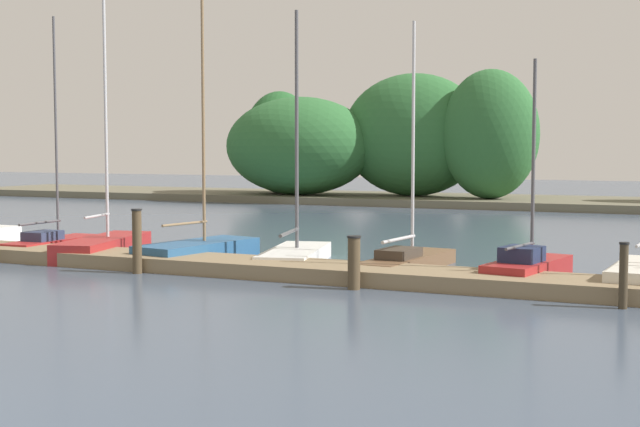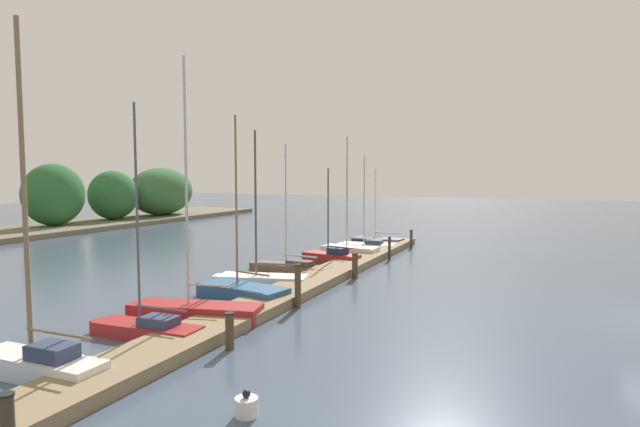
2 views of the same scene
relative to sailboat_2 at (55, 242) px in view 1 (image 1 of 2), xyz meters
name	(u,v)px [view 1 (image 1 of 2)]	position (x,y,z in m)	size (l,w,h in m)	color
dock_pier	(269,268)	(7.86, -1.56, -0.13)	(30.34, 1.80, 0.35)	#847051
far_shore	(518,153)	(8.07, 25.89, 2.48)	(70.06, 8.68, 7.11)	#66604C
sailboat_2	(55,242)	(0.00, 0.00, 0.00)	(1.11, 3.66, 6.82)	maroon
sailboat_3	(106,244)	(1.99, -0.17, 0.05)	(2.13, 4.56, 8.48)	maroon
sailboat_4	(202,249)	(5.04, -0.03, 0.02)	(1.97, 4.02, 6.95)	#285684
sailboat_5	(296,253)	(7.54, 0.60, -0.02)	(2.15, 4.21, 6.59)	white
sailboat_6	(409,259)	(10.62, 0.71, -0.03)	(1.38, 4.40, 6.16)	brown
sailboat_7	(529,267)	(13.75, -0.13, 0.04)	(1.55, 3.38, 5.03)	maroon
mooring_piling_2	(137,241)	(4.83, -2.62, 0.48)	(0.26, 0.26, 1.57)	#4C3D28
mooring_piling_3	(354,262)	(10.52, -2.70, 0.28)	(0.31, 0.31, 1.16)	#4C3D28
mooring_piling_4	(623,275)	(16.01, -2.71, 0.33)	(0.19, 0.19, 1.27)	#3D3323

